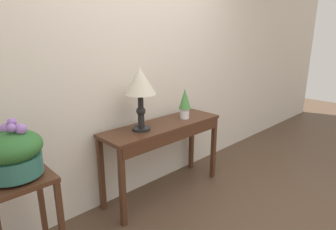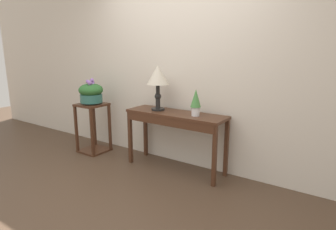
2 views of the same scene
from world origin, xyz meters
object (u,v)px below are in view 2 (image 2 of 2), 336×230
Objects in this scene: table_lamp at (158,78)px; pedestal_stand_left at (93,128)px; console_table at (175,121)px; potted_plant_on_console at (196,101)px; planter_bowl_wide at (91,93)px.

table_lamp reaches higher than pedestal_stand_left.
pedestal_stand_left is (-1.39, -0.13, -0.28)m from console_table.
planter_bowl_wide reaches higher than potted_plant_on_console.
table_lamp is at bearing 7.62° from pedestal_stand_left.
pedestal_stand_left is at bearing -174.86° from console_table.
pedestal_stand_left is at bearing 164.48° from planter_bowl_wide.
console_table is at bearing -179.01° from potted_plant_on_console.
console_table is 0.60m from table_lamp.
potted_plant_on_console is at bearing 4.42° from planter_bowl_wide.
planter_bowl_wide reaches higher than console_table.
table_lamp reaches higher than planter_bowl_wide.
potted_plant_on_console is 0.43× the size of pedestal_stand_left.
potted_plant_on_console is 0.85× the size of planter_bowl_wide.
pedestal_stand_left is 0.54m from planter_bowl_wide.
table_lamp is at bearing 7.63° from planter_bowl_wide.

